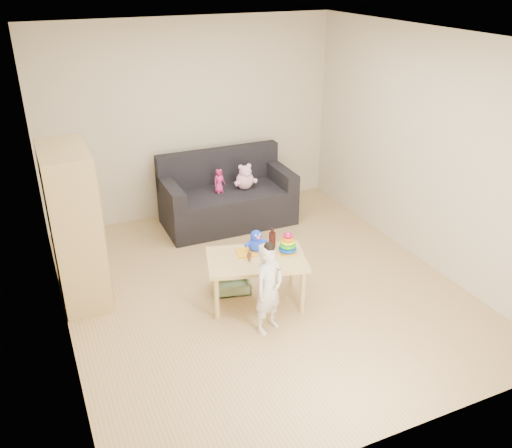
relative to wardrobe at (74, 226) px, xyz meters
name	(u,v)px	position (x,y,z in m)	size (l,w,h in m)	color
room	(262,176)	(1.76, -0.65, 0.49)	(4.50, 4.50, 4.50)	tan
wardrobe	(74,226)	(0.00, 0.00, 0.00)	(0.45, 0.90, 1.62)	#D4B574
sofa	(228,207)	(2.03, 1.01, -0.57)	(1.70, 0.85, 0.48)	black
play_table	(256,280)	(1.61, -0.86, -0.55)	(0.98, 0.62, 0.52)	#DABF77
storage_bin	(231,285)	(1.45, -0.56, -0.75)	(0.40, 0.30, 0.12)	gray
toddler	(269,290)	(1.52, -1.34, -0.37)	(0.33, 0.22, 0.89)	silver
pink_bear	(245,178)	(2.26, 0.97, -0.19)	(0.25, 0.21, 0.29)	#FAB8D5
doll	(219,181)	(1.91, 0.98, -0.18)	(0.16, 0.11, 0.32)	#E22A82
ring_stacker	(288,245)	(1.95, -0.89, -0.21)	(0.19, 0.19, 0.21)	#D3A00B
brown_bottle	(272,239)	(1.86, -0.71, -0.20)	(0.07, 0.07, 0.21)	black
blue_plush	(256,240)	(1.67, -0.72, -0.17)	(0.20, 0.16, 0.24)	#1C3FFF
wooden_figure	(249,256)	(1.52, -0.89, -0.24)	(0.05, 0.04, 0.11)	brown
yellow_book	(246,253)	(1.56, -0.73, -0.29)	(0.20, 0.20, 0.01)	#F9AC1A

